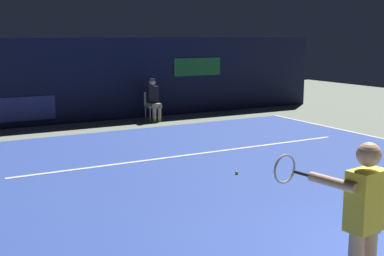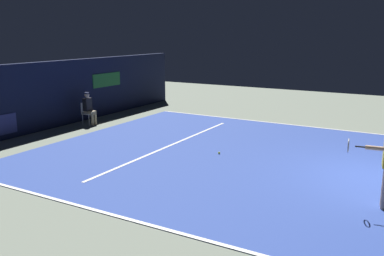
{
  "view_description": "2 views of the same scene",
  "coord_description": "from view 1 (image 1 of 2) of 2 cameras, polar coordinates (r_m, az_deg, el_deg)",
  "views": [
    {
      "loc": [
        -5.48,
        -3.26,
        2.66
      ],
      "look_at": [
        -0.61,
        5.48,
        0.83
      ],
      "focal_mm": 47.69,
      "sensor_mm": 36.0,
      "label": 1
    },
    {
      "loc": [
        -11.23,
        -0.76,
        3.64
      ],
      "look_at": [
        -0.44,
        5.41,
        0.82
      ],
      "focal_mm": 38.95,
      "sensor_mm": 36.0,
      "label": 2
    }
  ],
  "objects": [
    {
      "name": "tennis_player",
      "position": [
        4.95,
        18.43,
        -9.9
      ],
      "size": [
        0.72,
        0.93,
        1.73
      ],
      "color": "#DBAD89",
      "rests_on": "ground"
    },
    {
      "name": "line_judge_on_chair",
      "position": [
        16.02,
        -4.36,
        3.23
      ],
      "size": [
        0.45,
        0.53,
        1.32
      ],
      "color": "white",
      "rests_on": "ground"
    },
    {
      "name": "back_wall",
      "position": [
        16.36,
        -9.52,
        5.42
      ],
      "size": [
        16.03,
        0.33,
        2.6
      ],
      "color": "#141933",
      "rests_on": "ground"
    },
    {
      "name": "court_surface",
      "position": [
        9.9,
        5.74,
        -5.26
      ],
      "size": [
        10.42,
        11.1,
        0.01
      ],
      "primitive_type": "cube",
      "color": "#2D479E",
      "rests_on": "ground"
    },
    {
      "name": "line_service",
      "position": [
        11.49,
        0.2,
        -2.96
      ],
      "size": [
        8.12,
        0.1,
        0.01
      ],
      "primitive_type": "cube",
      "color": "white",
      "rests_on": "court_surface"
    },
    {
      "name": "tennis_ball",
      "position": [
        9.92,
        5.02,
        -4.98
      ],
      "size": [
        0.07,
        0.07,
        0.07
      ],
      "primitive_type": "sphere",
      "color": "#CCE033",
      "rests_on": "court_surface"
    },
    {
      "name": "ground_plane",
      "position": [
        9.9,
        5.74,
        -5.29
      ],
      "size": [
        31.73,
        31.73,
        0.0
      ],
      "primitive_type": "plane",
      "color": "gray"
    }
  ]
}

